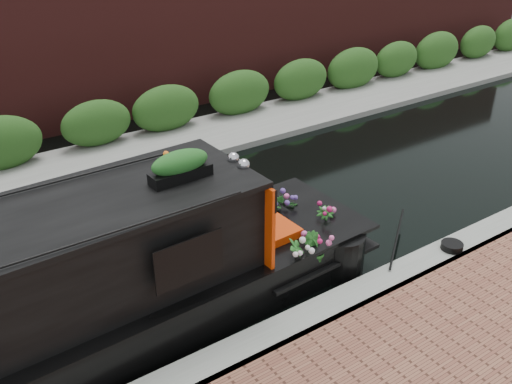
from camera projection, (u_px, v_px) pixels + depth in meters
ground at (190, 239)px, 11.09m from camera, size 80.00×80.00×0.00m
near_bank_coping at (294, 335)px, 8.69m from camera, size 40.00×0.60×0.50m
far_bank_path at (109, 163)px, 14.15m from camera, size 40.00×2.40×0.34m
far_hedge at (96, 151)px, 14.81m from camera, size 40.00×1.10×2.80m
far_brick_wall at (70, 127)px, 16.34m from camera, size 40.00×1.00×8.00m
rope_fender at (350, 231)px, 10.99m from camera, size 0.37×0.42×0.37m
coiled_mooring_rope at (452, 246)px, 10.31m from camera, size 0.40×0.40×0.12m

